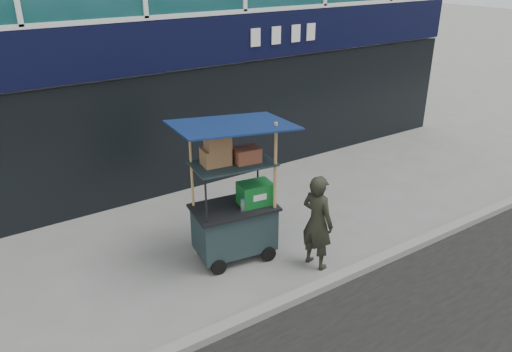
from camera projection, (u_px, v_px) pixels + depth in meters
ground at (275, 298)px, 6.98m from camera, size 80.00×80.00×0.00m
curb at (284, 303)px, 6.80m from camera, size 80.00×0.18×0.12m
vendor_cart at (235, 211)px, 7.65m from camera, size 1.84×1.42×2.28m
vendor_man at (317, 222)px, 7.43m from camera, size 0.46×0.61×1.50m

